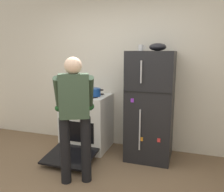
# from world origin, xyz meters

# --- Properties ---
(kitchen_wall_back) EXTENTS (6.00, 0.10, 2.70)m
(kitchen_wall_back) POSITION_xyz_m (0.00, 1.95, 1.35)
(kitchen_wall_back) COLOR silver
(kitchen_wall_back) RESTS_ON ground
(refrigerator) EXTENTS (0.68, 0.72, 1.67)m
(refrigerator) POSITION_xyz_m (0.51, 1.57, 0.83)
(refrigerator) COLOR black
(refrigerator) RESTS_ON ground
(stove_range) EXTENTS (0.76, 1.24, 0.94)m
(stove_range) POSITION_xyz_m (-0.57, 1.55, 0.46)
(stove_range) COLOR white
(stove_range) RESTS_ON ground
(person_cook) EXTENTS (0.63, 0.66, 1.60)m
(person_cook) POSITION_xyz_m (-0.27, 0.56, 0.95)
(person_cook) COLOR black
(person_cook) RESTS_ON ground
(red_pot) EXTENTS (0.33, 0.23, 0.13)m
(red_pot) POSITION_xyz_m (-0.41, 1.52, 1.00)
(red_pot) COLOR #19479E
(red_pot) RESTS_ON stove_range
(coffee_mug) EXTENTS (0.11, 0.08, 0.10)m
(coffee_mug) POSITION_xyz_m (0.34, 1.62, 1.72)
(coffee_mug) COLOR silver
(coffee_mug) RESTS_ON refrigerator
(pepper_mill) EXTENTS (0.05, 0.05, 0.18)m
(pepper_mill) POSITION_xyz_m (-0.87, 1.77, 1.03)
(pepper_mill) COLOR brown
(pepper_mill) RESTS_ON stove_range
(mixing_bowl) EXTENTS (0.25, 0.25, 0.11)m
(mixing_bowl) POSITION_xyz_m (0.59, 1.57, 1.72)
(mixing_bowl) COLOR black
(mixing_bowl) RESTS_ON refrigerator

